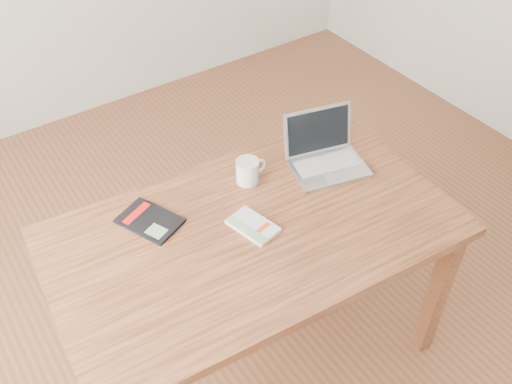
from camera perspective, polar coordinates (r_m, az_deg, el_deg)
room at (r=1.75m, az=0.04°, el=14.51°), size 4.04×4.04×2.70m
desk at (r=2.04m, az=-0.21°, el=-5.41°), size 1.46×0.91×0.75m
white_guidebook at (r=1.98m, az=-0.32°, el=-3.40°), size 0.14×0.19×0.02m
black_guidebook at (r=2.03m, az=-10.58°, el=-2.84°), size 0.22×0.25×0.01m
laptop at (r=2.23m, az=6.90°, el=3.78°), size 0.33×0.30×0.20m
coffee_mug at (r=2.13m, az=-0.78°, el=2.16°), size 0.13×0.09×0.09m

